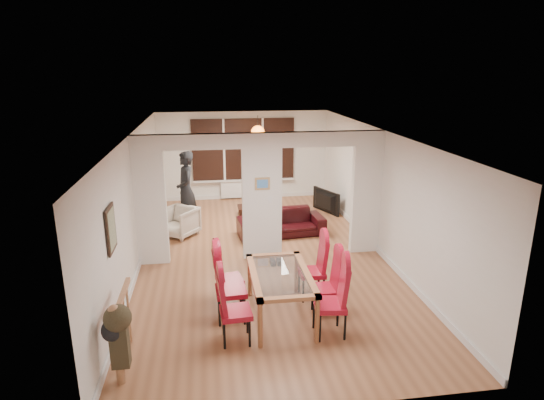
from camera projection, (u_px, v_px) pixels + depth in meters
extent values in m
cube|color=#955E3C|center=(262.00, 256.00, 9.55)|extent=(5.00, 9.00, 0.01)
cube|color=white|center=(262.00, 197.00, 9.19)|extent=(5.00, 0.18, 2.60)
cube|color=black|center=(243.00, 149.00, 13.35)|extent=(3.00, 0.08, 1.80)
cube|color=white|center=(244.00, 189.00, 13.65)|extent=(1.40, 0.08, 0.50)
sphere|color=orange|center=(258.00, 132.00, 12.13)|extent=(0.36, 0.36, 0.36)
cube|color=gray|center=(111.00, 229.00, 6.49)|extent=(0.04, 0.52, 0.67)
cube|color=#4C8CD8|center=(262.00, 184.00, 9.01)|extent=(0.30, 0.03, 0.25)
imported|color=black|center=(281.00, 222.00, 10.73)|extent=(2.09, 0.98, 0.59)
imported|color=#BDAFA0|center=(179.00, 222.00, 10.63)|extent=(1.04, 1.04, 0.69)
imported|color=black|center=(186.00, 190.00, 11.00)|extent=(0.78, 0.59, 1.91)
imported|color=black|center=(323.00, 202.00, 12.33)|extent=(1.05, 0.57, 0.62)
cylinder|color=#143F19|center=(266.00, 202.00, 12.04)|extent=(0.07, 0.07, 0.26)
imported|color=black|center=(263.00, 204.00, 12.23)|extent=(0.21, 0.21, 0.05)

